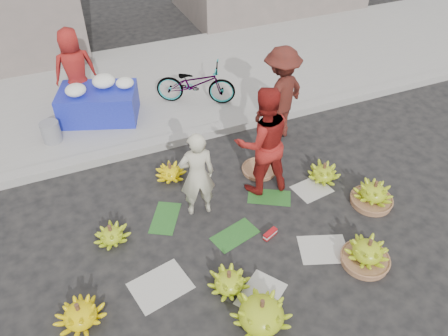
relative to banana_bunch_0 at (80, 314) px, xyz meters
name	(u,v)px	position (x,y,z in m)	size (l,w,h in m)	color
ground	(236,223)	(2.28, 0.71, -0.15)	(80.00, 80.00, 0.00)	black
curb	(185,137)	(2.28, 2.91, -0.07)	(40.00, 0.25, 0.15)	#989590
sidewalk	(153,85)	(2.28, 5.01, -0.09)	(40.00, 4.00, 0.12)	#989590
newspaper_scatter	(261,265)	(2.28, -0.09, -0.14)	(3.20, 1.80, 0.00)	beige
banana_leaves	(224,216)	(2.18, 0.91, -0.14)	(2.00, 1.00, 0.00)	#1E561C
banana_bunch_0	(80,314)	(0.00, 0.00, 0.00)	(0.64, 0.64, 0.34)	yellow
banana_bunch_1	(229,281)	(1.75, -0.25, -0.01)	(0.55, 0.55, 0.32)	#83A717
banana_bunch_2	(261,313)	(1.90, -0.83, 0.05)	(0.89, 0.89, 0.44)	#83A717
banana_bunch_3	(367,253)	(3.55, -0.58, 0.04)	(0.67, 0.67, 0.43)	brown
banana_bunch_4	(373,194)	(4.33, 0.30, 0.03)	(0.61, 0.61, 0.43)	brown
banana_bunch_5	(324,172)	(3.97, 1.06, -0.01)	(0.62, 0.62, 0.32)	#83A717
banana_bunch_6	(111,234)	(0.58, 1.09, -0.03)	(0.56, 0.56, 0.29)	#83A717
banana_bunch_7	(170,172)	(1.73, 2.04, -0.03)	(0.51, 0.51, 0.29)	yellow
basket_spare	(259,170)	(3.11, 1.64, -0.12)	(0.55, 0.55, 0.06)	brown
incense_stack	(270,234)	(2.62, 0.30, -0.09)	(0.23, 0.07, 0.09)	#AD1217
vendor_cream	(197,175)	(1.88, 1.17, 0.55)	(0.51, 0.33, 1.38)	beige
vendor_red	(263,142)	(2.95, 1.29, 0.72)	(0.85, 0.66, 1.74)	#A72119
man_striped	(280,95)	(3.85, 2.41, 0.71)	(1.10, 0.63, 1.70)	maroon
flower_table	(99,102)	(1.03, 4.09, 0.30)	(1.58, 1.27, 0.80)	#1A22AA
grey_bucket	(51,132)	(0.11, 3.66, 0.16)	(0.32, 0.32, 0.37)	gray
flower_vendor	(75,70)	(0.78, 4.60, 0.75)	(0.76, 0.50, 1.56)	#A72119
bicycle	(196,83)	(2.86, 3.92, 0.38)	(1.54, 0.53, 0.81)	gray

